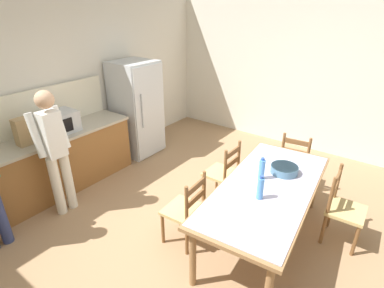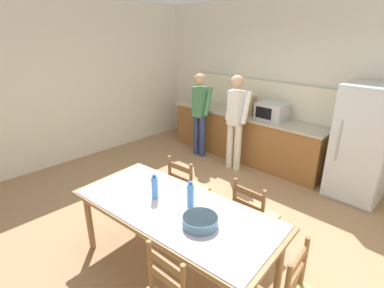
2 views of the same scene
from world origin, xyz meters
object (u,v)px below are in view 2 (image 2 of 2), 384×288
object	(u,v)px
serving_bowl	(200,220)
bottle_off_centre	(190,195)
bottle_near_centre	(155,187)
chair_side_far_left	(187,189)
person_at_counter	(236,118)
person_at_sink	(200,111)
chair_side_far_right	(253,217)
dining_table	(175,213)
refrigerator	(363,144)
paper_bag	(249,105)
microwave	(272,111)

from	to	relation	value
serving_bowl	bottle_off_centre	bearing A→B (deg)	149.63
bottle_near_centre	chair_side_far_left	xyz separation A→B (m)	(-0.28, 0.75, -0.45)
person_at_counter	bottle_off_centre	bearing A→B (deg)	-153.29
serving_bowl	person_at_sink	size ratio (longest dim) A/B	0.20
chair_side_far_right	person_at_sink	world-z (taller)	person_at_sink
dining_table	person_at_sink	bearing A→B (deg)	128.23
chair_side_far_left	refrigerator	bearing A→B (deg)	-125.86
refrigerator	serving_bowl	bearing A→B (deg)	-98.88
person_at_counter	bottle_near_centre	bearing A→B (deg)	-162.13
dining_table	bottle_off_centre	distance (m)	0.25
dining_table	chair_side_far_right	world-z (taller)	chair_side_far_right
paper_bag	person_at_sink	bearing A→B (deg)	-147.74
paper_bag	bottle_near_centre	world-z (taller)	paper_bag
person_at_sink	serving_bowl	bearing A→B (deg)	-137.10
serving_bowl	person_at_sink	world-z (taller)	person_at_sink
bottle_near_centre	chair_side_far_right	size ratio (longest dim) A/B	0.30
paper_bag	serving_bowl	xyz separation A→B (m)	(1.52, -2.97, -0.26)
bottle_off_centre	paper_bag	bearing A→B (deg)	113.86
refrigerator	chair_side_far_left	world-z (taller)	refrigerator
person_at_counter	paper_bag	bearing A→B (deg)	9.64
refrigerator	serving_bowl	size ratio (longest dim) A/B	5.32
bottle_near_centre	bottle_off_centre	xyz separation A→B (m)	(0.37, 0.15, 0.00)
microwave	chair_side_far_left	world-z (taller)	microwave
chair_side_far_left	person_at_sink	xyz separation A→B (m)	(-1.37, 1.71, 0.47)
bottle_off_centre	dining_table	bearing A→B (deg)	-127.18
serving_bowl	chair_side_far_left	size ratio (longest dim) A/B	0.35
serving_bowl	chair_side_far_right	bearing A→B (deg)	87.86
chair_side_far_right	bottle_near_centre	bearing A→B (deg)	50.93
chair_side_far_right	person_at_sink	distance (m)	2.89
bottle_near_centre	chair_side_far_right	xyz separation A→B (m)	(0.68, 0.83, -0.45)
dining_table	person_at_counter	size ratio (longest dim) A/B	1.32
paper_bag	chair_side_far_right	world-z (taller)	paper_bag
refrigerator	person_at_sink	bearing A→B (deg)	-170.15
dining_table	chair_side_far_left	size ratio (longest dim) A/B	2.45
refrigerator	paper_bag	xyz separation A→B (m)	(-1.99, 0.01, 0.22)
bottle_off_centre	chair_side_far_right	world-z (taller)	bottle_off_centre
paper_bag	person_at_counter	distance (m)	0.53
person_at_sink	person_at_counter	xyz separation A→B (m)	(0.87, -0.02, 0.03)
person_at_sink	person_at_counter	bearing A→B (deg)	-91.30
microwave	bottle_near_centre	bearing A→B (deg)	-82.41
bottle_near_centre	chair_side_far_right	world-z (taller)	bottle_near_centre
dining_table	person_at_sink	world-z (taller)	person_at_sink
bottle_near_centre	bottle_off_centre	world-z (taller)	same
bottle_near_centre	person_at_sink	bearing A→B (deg)	123.87
bottle_off_centre	person_at_sink	bearing A→B (deg)	131.13
chair_side_far_right	serving_bowl	bearing A→B (deg)	88.17
bottle_off_centre	chair_side_far_left	world-z (taller)	bottle_off_centre
chair_side_far_left	person_at_counter	xyz separation A→B (m)	(-0.51, 1.69, 0.51)
refrigerator	person_at_sink	size ratio (longest dim) A/B	1.05
bottle_near_centre	person_at_counter	bearing A→B (deg)	107.87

